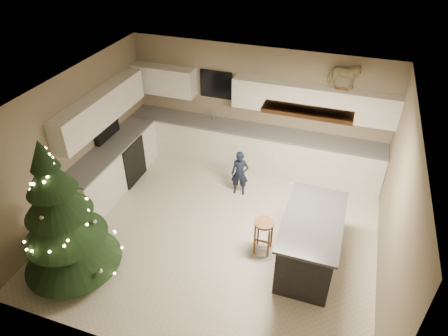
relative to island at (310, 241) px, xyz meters
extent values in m
plane|color=beige|center=(-1.64, 0.23, -0.48)|extent=(5.50, 5.50, 0.00)
cube|color=#8B775E|center=(-1.64, 2.73, 0.82)|extent=(5.50, 0.02, 2.60)
cube|color=#8B775E|center=(-1.64, -2.27, 0.82)|extent=(5.50, 0.02, 2.60)
cube|color=#8B775E|center=(-4.39, 0.23, 0.82)|extent=(0.02, 5.00, 2.60)
cube|color=#8B775E|center=(1.11, 0.23, 0.82)|extent=(0.02, 5.00, 2.60)
cube|color=silver|center=(-1.64, 0.23, 2.12)|extent=(5.50, 5.00, 0.02)
cube|color=brown|center=(-0.34, 0.33, 2.07)|extent=(1.25, 0.32, 0.06)
cube|color=white|center=(-0.34, 0.33, 2.04)|extent=(1.15, 0.24, 0.02)
cube|color=white|center=(-1.64, 2.43, -0.03)|extent=(5.48, 0.60, 0.90)
cube|color=white|center=(-4.09, 0.83, -0.03)|extent=(0.60, 2.60, 0.90)
cube|color=slate|center=(-1.64, 2.42, 0.44)|extent=(5.48, 0.62, 0.04)
cube|color=slate|center=(-4.08, 0.83, 0.44)|extent=(0.62, 2.60, 0.04)
cube|color=white|center=(-3.69, 2.56, 1.22)|extent=(1.40, 0.35, 0.60)
cube|color=white|center=(-0.49, 2.56, 1.22)|extent=(3.20, 0.35, 0.60)
cube|color=white|center=(-4.22, 0.96, 1.22)|extent=(0.35, 2.60, 0.60)
cube|color=black|center=(-2.54, 2.70, 1.22)|extent=(0.70, 0.04, 0.60)
cube|color=#99999E|center=(-2.54, 2.43, 0.42)|extent=(0.55, 0.40, 0.06)
cylinder|color=#99999E|center=(-2.54, 2.53, 0.58)|extent=(0.03, 0.03, 0.24)
cube|color=black|center=(-4.07, 1.13, -0.03)|extent=(0.64, 0.75, 0.90)
cube|color=black|center=(-4.32, 1.13, 0.57)|extent=(0.10, 0.75, 0.30)
cube|color=black|center=(0.00, 0.00, -0.03)|extent=(0.80, 1.60, 0.90)
cube|color=black|center=(0.00, 0.00, 0.45)|extent=(0.90, 1.70, 0.05)
cylinder|color=brown|center=(-0.76, 0.03, 0.14)|extent=(0.33, 0.33, 0.04)
cylinder|color=brown|center=(-0.88, -0.08, -0.18)|extent=(0.04, 0.04, 0.60)
cylinder|color=brown|center=(-0.64, -0.08, -0.18)|extent=(0.04, 0.04, 0.60)
cylinder|color=brown|center=(-0.88, 0.15, -0.18)|extent=(0.04, 0.04, 0.60)
cylinder|color=brown|center=(-0.64, 0.15, -0.18)|extent=(0.04, 0.04, 0.60)
cube|color=brown|center=(-0.76, 0.03, -0.28)|extent=(0.25, 0.03, 0.03)
cylinder|color=#3F2816|center=(-3.49, -1.37, -0.32)|extent=(0.13, 0.13, 0.33)
cone|color=black|center=(-3.49, -1.37, 0.12)|extent=(1.49, 1.49, 0.76)
cone|color=black|center=(-3.49, -1.37, 0.61)|extent=(1.22, 1.22, 0.66)
cone|color=black|center=(-3.49, -1.37, 1.05)|extent=(0.96, 0.96, 0.60)
cone|color=black|center=(-3.49, -1.37, 1.43)|extent=(0.70, 0.70, 0.55)
cone|color=black|center=(-3.49, -1.37, 1.76)|extent=(0.39, 0.39, 0.44)
sphere|color=#FFD88C|center=(-2.72, -1.37, -0.21)|extent=(0.04, 0.04, 0.04)
sphere|color=#FFD88C|center=(-2.80, -1.08, -0.15)|extent=(0.04, 0.04, 0.04)
sphere|color=#FFD88C|center=(-2.98, -0.84, -0.09)|extent=(0.04, 0.04, 0.04)
sphere|color=#FFD88C|center=(-3.23, -0.70, -0.03)|extent=(0.04, 0.04, 0.04)
sphere|color=#FFD88C|center=(-3.51, -0.68, 0.03)|extent=(0.04, 0.04, 0.04)
sphere|color=#FFD88C|center=(-3.77, -0.76, 0.09)|extent=(0.04, 0.04, 0.04)
sphere|color=#FFD88C|center=(-3.97, -0.93, 0.15)|extent=(0.04, 0.04, 0.04)
sphere|color=#FFD88C|center=(-4.09, -1.16, 0.21)|extent=(0.04, 0.04, 0.04)
sphere|color=#FFD88C|center=(-4.10, -1.41, 0.27)|extent=(0.04, 0.04, 0.04)
sphere|color=#FFD88C|center=(-4.02, -1.63, 0.33)|extent=(0.04, 0.04, 0.04)
sphere|color=#FFD88C|center=(-3.86, -1.80, 0.39)|extent=(0.04, 0.04, 0.04)
sphere|color=#FFD88C|center=(-3.66, -1.89, 0.45)|extent=(0.04, 0.04, 0.04)
sphere|color=#FFD88C|center=(-3.45, -1.90, 0.51)|extent=(0.04, 0.04, 0.04)
sphere|color=#FFD88C|center=(-3.25, -1.82, 0.56)|extent=(0.04, 0.04, 0.04)
sphere|color=#FFD88C|center=(-3.11, -1.68, 0.62)|extent=(0.04, 0.04, 0.04)
sphere|color=#FFD88C|center=(-3.04, -1.50, 0.68)|extent=(0.04, 0.04, 0.04)
sphere|color=#FFD88C|center=(-3.05, -1.32, 0.74)|extent=(0.04, 0.04, 0.04)
sphere|color=#FFD88C|center=(-3.12, -1.16, 0.80)|extent=(0.04, 0.04, 0.04)
sphere|color=#FFD88C|center=(-3.25, -1.05, 0.86)|extent=(0.04, 0.04, 0.04)
sphere|color=#FFD88C|center=(-3.40, -1.00, 0.92)|extent=(0.04, 0.04, 0.04)
sphere|color=#FFD88C|center=(-3.55, -1.01, 0.98)|extent=(0.04, 0.04, 0.04)
sphere|color=#FFD88C|center=(-3.67, -1.08, 1.04)|extent=(0.04, 0.04, 0.04)
sphere|color=#FFD88C|center=(-3.75, -1.18, 1.10)|extent=(0.04, 0.04, 0.04)
sphere|color=#FFD88C|center=(-3.79, -1.30, 1.16)|extent=(0.04, 0.04, 0.04)
sphere|color=#FFD88C|center=(-3.77, -1.42, 1.22)|extent=(0.04, 0.04, 0.04)
sphere|color=#FFD88C|center=(-3.71, -1.51, 1.28)|extent=(0.04, 0.04, 0.04)
sphere|color=#FFD88C|center=(-3.63, -1.57, 1.34)|extent=(0.04, 0.04, 0.04)
sphere|color=#FFD88C|center=(-3.53, -1.58, 1.40)|extent=(0.04, 0.04, 0.04)
sphere|color=#FFD88C|center=(-3.45, -1.56, 1.45)|extent=(0.04, 0.04, 0.04)
sphere|color=#FFD88C|center=(-3.39, -1.52, 1.51)|extent=(0.04, 0.04, 0.04)
sphere|color=#FFD88C|center=(-3.36, -1.45, 1.57)|extent=(0.04, 0.04, 0.04)
sphere|color=#FFD88C|center=(-3.36, -1.39, 1.63)|extent=(0.04, 0.04, 0.04)
sphere|color=#FFD88C|center=(-3.38, -1.34, 1.69)|extent=(0.04, 0.04, 0.04)
sphere|color=#FFD88C|center=(-3.41, -1.31, 1.75)|extent=(0.04, 0.04, 0.04)
sphere|color=#FFD88C|center=(-3.45, -1.30, 1.81)|extent=(0.04, 0.04, 0.04)
sphere|color=silver|center=(-2.83, -1.37, -0.05)|extent=(0.08, 0.08, 0.08)
sphere|color=silver|center=(-3.84, -0.89, 0.14)|extent=(0.08, 0.08, 0.08)
sphere|color=silver|center=(-3.65, -1.87, 0.34)|extent=(0.08, 0.08, 0.08)
sphere|color=silver|center=(-3.06, -1.23, 0.54)|extent=(0.08, 0.08, 0.08)
sphere|color=silver|center=(-3.80, -1.14, 0.73)|extent=(0.08, 0.08, 0.08)
sphere|color=silver|center=(-3.49, -1.68, 0.93)|extent=(0.08, 0.08, 0.08)
sphere|color=silver|center=(-3.29, -1.22, 1.13)|extent=(0.08, 0.08, 0.08)
sphere|color=silver|center=(-3.66, -1.32, 1.32)|extent=(0.08, 0.08, 0.08)
sphere|color=silver|center=(-3.46, -1.47, 1.52)|extent=(0.08, 0.08, 0.08)
sphere|color=silver|center=(-3.47, -1.34, 1.72)|extent=(0.08, 0.08, 0.08)
imported|color=black|center=(-1.60, 1.42, 0.00)|extent=(0.38, 0.28, 0.95)
cube|color=brown|center=(0.00, 2.52, 1.53)|extent=(0.24, 0.02, 0.02)
cube|color=brown|center=(0.00, 2.59, 1.53)|extent=(0.24, 0.02, 0.02)
imported|color=tan|center=(0.00, 2.56, 1.79)|extent=(0.60, 0.28, 0.51)
camera|label=1|loc=(0.17, -4.73, 4.58)|focal=32.00mm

